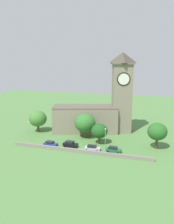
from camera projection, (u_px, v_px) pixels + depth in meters
name	position (u px, v px, depth m)	size (l,w,h in m)	color
ground_plane	(95.00, 135.00, 89.59)	(200.00, 200.00, 0.00)	#517F42
church	(99.00, 109.00, 92.58)	(30.81, 17.30, 29.52)	gray
quay_barrier	(79.00, 151.00, 73.16)	(43.47, 0.70, 1.08)	gray
car_blue	(50.00, 144.00, 78.30)	(4.49, 2.42, 1.71)	#233D9E
car_black	(70.00, 144.00, 77.80)	(4.80, 2.45, 1.93)	black
car_silver	(92.00, 148.00, 74.73)	(4.75, 2.21, 1.68)	silver
car_green	(114.00, 150.00, 73.24)	(4.56, 2.38, 1.82)	#1E6B38
streetlamp_west_end	(29.00, 128.00, 83.37)	(0.44, 0.44, 6.62)	#9EA0A5
streetlamp_west_mid	(105.00, 136.00, 74.38)	(0.44, 0.44, 6.88)	#9EA0A5
tree_by_tower	(38.00, 119.00, 92.71)	(6.64, 6.64, 8.12)	brown
tree_riverside_east	(99.00, 131.00, 79.84)	(5.34, 5.34, 6.79)	brown
tree_riverside_west	(85.00, 123.00, 85.74)	(7.24, 7.24, 8.63)	brown
tree_churchyard	(157.00, 132.00, 75.28)	(5.99, 5.99, 8.24)	brown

